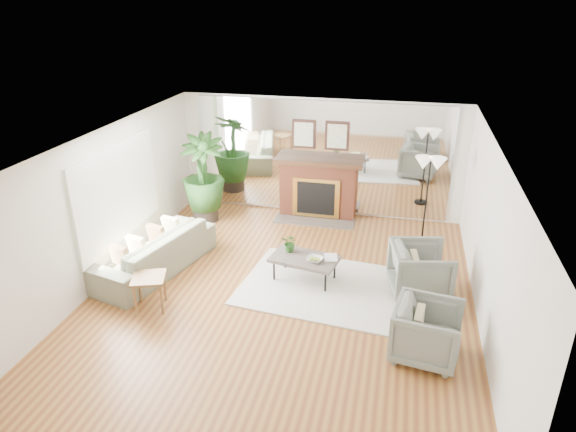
% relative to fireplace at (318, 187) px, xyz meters
% --- Properties ---
extents(ground, '(7.00, 7.00, 0.00)m').
position_rel_fireplace_xyz_m(ground, '(0.00, -3.26, -0.66)').
color(ground, brown).
rests_on(ground, ground).
extents(wall_left, '(0.02, 7.00, 2.50)m').
position_rel_fireplace_xyz_m(wall_left, '(-2.99, -3.26, 0.59)').
color(wall_left, silver).
rests_on(wall_left, ground).
extents(wall_right, '(0.02, 7.00, 2.50)m').
position_rel_fireplace_xyz_m(wall_right, '(2.99, -3.26, 0.59)').
color(wall_right, silver).
rests_on(wall_right, ground).
extents(wall_back, '(6.00, 0.02, 2.50)m').
position_rel_fireplace_xyz_m(wall_back, '(0.00, 0.23, 0.59)').
color(wall_back, silver).
rests_on(wall_back, ground).
extents(mirror_panel, '(5.40, 0.04, 2.40)m').
position_rel_fireplace_xyz_m(mirror_panel, '(0.00, 0.21, 0.59)').
color(mirror_panel, silver).
rests_on(mirror_panel, wall_back).
extents(window_panel, '(0.04, 2.40, 1.50)m').
position_rel_fireplace_xyz_m(window_panel, '(-2.96, -2.86, 0.69)').
color(window_panel, '#B2E09E').
rests_on(window_panel, wall_left).
extents(fireplace, '(1.85, 0.83, 2.05)m').
position_rel_fireplace_xyz_m(fireplace, '(0.00, 0.00, 0.00)').
color(fireplace, brown).
rests_on(fireplace, ground).
extents(area_rug, '(2.99, 2.28, 0.03)m').
position_rel_fireplace_xyz_m(area_rug, '(0.71, -2.92, -0.64)').
color(area_rug, silver).
rests_on(area_rug, ground).
extents(coffee_table, '(1.19, 0.83, 0.44)m').
position_rel_fireplace_xyz_m(coffee_table, '(0.27, -2.75, -0.26)').
color(coffee_table, '#5B5047').
rests_on(coffee_table, ground).
extents(sofa, '(1.51, 2.58, 0.71)m').
position_rel_fireplace_xyz_m(sofa, '(-2.35, -2.98, -0.31)').
color(sofa, slate).
rests_on(sofa, ground).
extents(armchair_back, '(1.08, 1.06, 0.83)m').
position_rel_fireplace_xyz_m(armchair_back, '(2.14, -2.71, -0.24)').
color(armchair_back, slate).
rests_on(armchair_back, ground).
extents(armchair_front, '(0.98, 0.96, 0.78)m').
position_rel_fireplace_xyz_m(armchair_front, '(2.22, -4.32, -0.27)').
color(armchair_front, slate).
rests_on(armchair_front, ground).
extents(side_table, '(0.61, 0.61, 0.55)m').
position_rel_fireplace_xyz_m(side_table, '(-1.86, -4.09, -0.20)').
color(side_table, brown).
rests_on(side_table, ground).
extents(potted_ficus, '(1.11, 1.11, 1.86)m').
position_rel_fireplace_xyz_m(potted_ficus, '(-2.28, -0.75, 0.33)').
color(potted_ficus, black).
rests_on(potted_ficus, ground).
extents(floor_lamp, '(0.56, 0.31, 1.74)m').
position_rel_fireplace_xyz_m(floor_lamp, '(2.21, -0.87, 0.82)').
color(floor_lamp, black).
rests_on(floor_lamp, ground).
extents(tabletop_plant, '(0.34, 0.31, 0.32)m').
position_rel_fireplace_xyz_m(tabletop_plant, '(-0.01, -2.59, -0.06)').
color(tabletop_plant, '#2B5A21').
rests_on(tabletop_plant, coffee_table).
extents(fruit_bowl, '(0.31, 0.31, 0.07)m').
position_rel_fireplace_xyz_m(fruit_bowl, '(0.45, -2.85, -0.19)').
color(fruit_bowl, brown).
rests_on(fruit_bowl, coffee_table).
extents(book, '(0.27, 0.33, 0.02)m').
position_rel_fireplace_xyz_m(book, '(0.59, -2.71, -0.21)').
color(book, brown).
rests_on(book, coffee_table).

